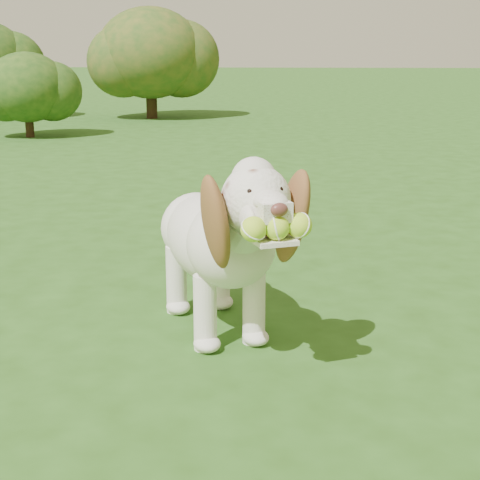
{
  "coord_description": "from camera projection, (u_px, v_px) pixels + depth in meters",
  "views": [
    {
      "loc": [
        -0.2,
        -2.68,
        1.22
      ],
      "look_at": [
        -0.39,
        0.06,
        0.49
      ],
      "focal_mm": 55.0,
      "sensor_mm": 36.0,
      "label": 1
    }
  ],
  "objects": [
    {
      "name": "shrub_b",
      "position": [
        150.0,
        53.0,
        12.38
      ],
      "size": [
        1.79,
        1.79,
        1.86
      ],
      "color": "#382314",
      "rests_on": "ground"
    },
    {
      "name": "ground",
      "position": [
        338.0,
        366.0,
        2.88
      ],
      "size": [
        80.0,
        80.0,
        0.0
      ],
      "primitive_type": "plane",
      "color": "#264C15",
      "rests_on": "ground"
    },
    {
      "name": "shrub_a",
      "position": [
        27.0,
        87.0,
        9.89
      ],
      "size": [
        1.1,
        1.1,
        1.14
      ],
      "color": "#382314",
      "rests_on": "ground"
    },
    {
      "name": "dog",
      "position": [
        220.0,
        236.0,
        3.08
      ],
      "size": [
        0.77,
        1.23,
        0.83
      ],
      "rotation": [
        0.0,
        0.0,
        0.4
      ],
      "color": "white",
      "rests_on": "ground"
    }
  ]
}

